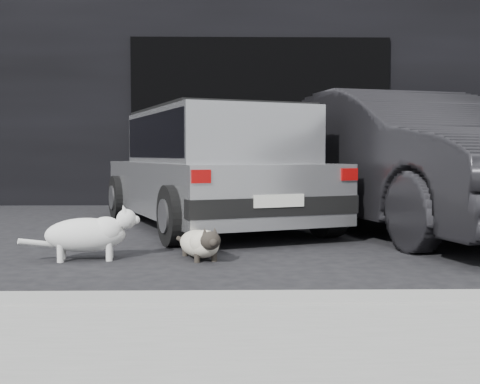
{
  "coord_description": "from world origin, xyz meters",
  "views": [
    {
      "loc": [
        0.51,
        -5.41,
        0.79
      ],
      "look_at": [
        0.6,
        -0.53,
        0.49
      ],
      "focal_mm": 45.0,
      "sensor_mm": 36.0,
      "label": 1
    }
  ],
  "objects_px": {
    "second_car": "(406,161)",
    "cat_white": "(91,233)",
    "silver_hatchback": "(212,163)",
    "cat_siamese": "(201,243)"
  },
  "relations": [
    {
      "from": "second_car",
      "to": "cat_white",
      "type": "distance_m",
      "value": 3.35
    },
    {
      "from": "silver_hatchback",
      "to": "second_car",
      "type": "relative_size",
      "value": 0.86
    },
    {
      "from": "cat_siamese",
      "to": "silver_hatchback",
      "type": "bearing_deg",
      "value": -111.24
    },
    {
      "from": "second_car",
      "to": "cat_siamese",
      "type": "relative_size",
      "value": 6.05
    },
    {
      "from": "cat_siamese",
      "to": "second_car",
      "type": "bearing_deg",
      "value": -160.99
    },
    {
      "from": "cat_siamese",
      "to": "cat_white",
      "type": "relative_size",
      "value": 0.84
    },
    {
      "from": "silver_hatchback",
      "to": "cat_siamese",
      "type": "height_order",
      "value": "silver_hatchback"
    },
    {
      "from": "silver_hatchback",
      "to": "second_car",
      "type": "xyz_separation_m",
      "value": [
        2.0,
        -0.35,
        0.03
      ]
    },
    {
      "from": "second_car",
      "to": "cat_siamese",
      "type": "height_order",
      "value": "second_car"
    },
    {
      "from": "cat_white",
      "to": "second_car",
      "type": "bearing_deg",
      "value": 111.34
    }
  ]
}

